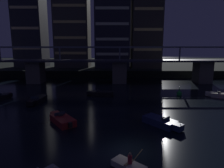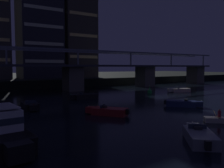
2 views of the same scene
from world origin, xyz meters
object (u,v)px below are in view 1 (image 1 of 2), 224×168
object	(u,v)px
tower_central	(112,32)
speedboat_far_right	(37,100)
speedboat_mid_center	(62,120)
channel_buoy	(179,93)
tower_west_tall	(73,31)
river_bridge	(119,67)
speedboat_mid_right	(161,122)
speedboat_near_center	(100,93)
tower_west_low	(29,19)
speedboat_far_left	(221,95)
dinghy_with_paddler	(128,166)
tower_east_tall	(146,21)

from	to	relation	value
tower_central	speedboat_far_right	distance (m)	43.33
speedboat_mid_center	channel_buoy	world-z (taller)	channel_buoy
tower_west_tall	speedboat_mid_center	xyz separation A→B (m)	(8.12, -49.92, -14.85)
tower_central	tower_west_tall	bearing A→B (deg)	172.20
tower_west_tall	tower_central	world-z (taller)	tower_west_tall
channel_buoy	river_bridge	bearing A→B (deg)	128.42
tower_west_tall	speedboat_mid_center	world-z (taller)	tower_west_tall
speedboat_mid_right	tower_west_tall	bearing A→B (deg)	111.44
speedboat_near_center	speedboat_far_right	xyz separation A→B (m)	(-10.33, -4.81, 0.00)
tower_west_low	tower_west_tall	world-z (taller)	tower_west_low
speedboat_mid_center	speedboat_mid_right	world-z (taller)	same
tower_west_low	river_bridge	bearing A→B (deg)	-35.76
tower_west_tall	tower_central	xyz separation A→B (m)	(14.22, -1.95, -0.73)
tower_west_low	tower_west_tall	bearing A→B (deg)	-4.09
tower_central	speedboat_far_left	xyz separation A→B (m)	(20.07, -35.60, -14.12)
speedboat_mid_right	channel_buoy	world-z (taller)	channel_buoy
dinghy_with_paddler	channel_buoy	bearing A→B (deg)	63.11
tower_west_low	speedboat_mid_center	bearing A→B (deg)	-64.86
tower_west_low	speedboat_near_center	xyz separation A→B (m)	(27.81, -37.25, -18.98)
tower_central	dinghy_with_paddler	world-z (taller)	tower_central
dinghy_with_paddler	tower_west_tall	bearing A→B (deg)	104.63
tower_west_low	speedboat_near_center	size ratio (longest dim) A/B	6.63
speedboat_mid_right	channel_buoy	distance (m)	16.53
river_bridge	speedboat_mid_center	world-z (taller)	river_bridge
river_bridge	tower_central	xyz separation A→B (m)	(-1.82, 19.88, 10.44)
tower_east_tall	speedboat_mid_right	size ratio (longest dim) A/B	7.11
speedboat_mid_center	speedboat_far_right	world-z (taller)	same
speedboat_far_left	speedboat_far_right	world-z (taller)	same
tower_west_tall	speedboat_near_center	distance (m)	40.85
tower_east_tall	tower_west_low	bearing A→B (deg)	174.49
tower_west_tall	dinghy_with_paddler	world-z (taller)	tower_west_tall
speedboat_mid_right	dinghy_with_paddler	size ratio (longest dim) A/B	1.72
tower_west_low	speedboat_far_right	xyz separation A→B (m)	(17.47, -42.06, -18.98)
tower_east_tall	speedboat_near_center	bearing A→B (deg)	-112.82
tower_central	river_bridge	bearing A→B (deg)	-84.78
tower_west_low	tower_east_tall	bearing A→B (deg)	-5.51
tower_west_low	tower_east_tall	distance (m)	41.99
tower_central	tower_west_low	bearing A→B (deg)	174.15
tower_west_tall	dinghy_with_paddler	xyz separation A→B (m)	(15.40, -59.00, -14.99)
speedboat_mid_center	speedboat_mid_right	xyz separation A→B (m)	(11.79, -0.77, 0.00)
river_bridge	tower_west_tall	xyz separation A→B (m)	(-16.04, 21.83, 11.17)
speedboat_near_center	channel_buoy	xyz separation A→B (m)	(15.18, 0.28, 0.06)
tower_east_tall	channel_buoy	world-z (taller)	tower_east_tall
tower_east_tall	dinghy_with_paddler	size ratio (longest dim) A/B	12.22
dinghy_with_paddler	tower_central	bearing A→B (deg)	91.18
river_bridge	dinghy_with_paddler	bearing A→B (deg)	-90.98
tower_central	channel_buoy	size ratio (longest dim) A/B	14.19
river_bridge	speedboat_mid_right	world-z (taller)	river_bridge
tower_east_tall	speedboat_mid_right	bearing A→B (deg)	-97.19
tower_west_tall	speedboat_mid_right	distance (m)	56.45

